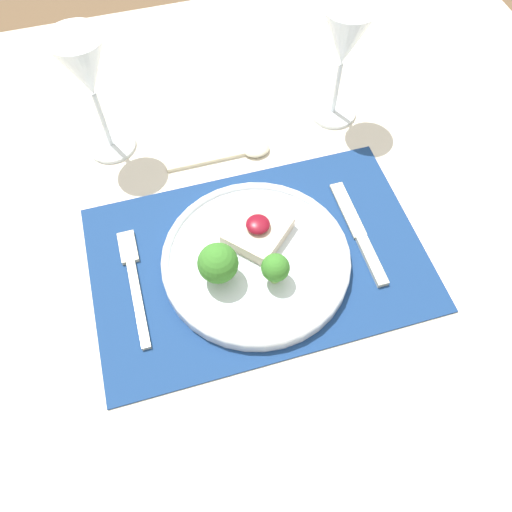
{
  "coord_description": "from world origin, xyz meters",
  "views": [
    {
      "loc": [
        -0.1,
        -0.34,
        1.33
      ],
      "look_at": [
        -0.01,
        -0.01,
        0.74
      ],
      "focal_mm": 35.0,
      "sensor_mm": 36.0,
      "label": 1
    }
  ],
  "objects_px": {
    "spoon": "(241,152)",
    "wine_glass_near": "(345,42)",
    "fork": "(134,278)",
    "wine_glass_far": "(86,73)",
    "dinner_plate": "(254,258)",
    "knife": "(361,239)"
  },
  "relations": [
    {
      "from": "wine_glass_far",
      "to": "spoon",
      "type": "bearing_deg",
      "value": -21.02
    },
    {
      "from": "fork",
      "to": "wine_glass_near",
      "type": "xyz_separation_m",
      "value": [
        0.38,
        0.23,
        0.13
      ]
    },
    {
      "from": "spoon",
      "to": "wine_glass_far",
      "type": "xyz_separation_m",
      "value": [
        -0.2,
        0.08,
        0.14
      ]
    },
    {
      "from": "spoon",
      "to": "wine_glass_near",
      "type": "relative_size",
      "value": 0.87
    },
    {
      "from": "wine_glass_near",
      "to": "wine_glass_far",
      "type": "relative_size",
      "value": 0.96
    },
    {
      "from": "dinner_plate",
      "to": "knife",
      "type": "xyz_separation_m",
      "value": [
        0.16,
        -0.0,
        -0.01
      ]
    },
    {
      "from": "wine_glass_near",
      "to": "spoon",
      "type": "bearing_deg",
      "value": -164.88
    },
    {
      "from": "dinner_plate",
      "to": "fork",
      "type": "xyz_separation_m",
      "value": [
        -0.17,
        0.02,
        -0.01
      ]
    },
    {
      "from": "spoon",
      "to": "knife",
      "type": "bearing_deg",
      "value": -62.67
    },
    {
      "from": "dinner_plate",
      "to": "spoon",
      "type": "xyz_separation_m",
      "value": [
        0.04,
        0.2,
        -0.01
      ]
    },
    {
      "from": "fork",
      "to": "wine_glass_far",
      "type": "bearing_deg",
      "value": 91.17
    },
    {
      "from": "fork",
      "to": "wine_glass_far",
      "type": "height_order",
      "value": "wine_glass_far"
    },
    {
      "from": "dinner_plate",
      "to": "wine_glass_far",
      "type": "xyz_separation_m",
      "value": [
        -0.16,
        0.28,
        0.13
      ]
    },
    {
      "from": "knife",
      "to": "spoon",
      "type": "height_order",
      "value": "spoon"
    },
    {
      "from": "spoon",
      "to": "wine_glass_far",
      "type": "bearing_deg",
      "value": 155.68
    },
    {
      "from": "dinner_plate",
      "to": "wine_glass_far",
      "type": "height_order",
      "value": "wine_glass_far"
    },
    {
      "from": "fork",
      "to": "knife",
      "type": "distance_m",
      "value": 0.33
    },
    {
      "from": "fork",
      "to": "wine_glass_far",
      "type": "xyz_separation_m",
      "value": [
        0.0,
        0.26,
        0.14
      ]
    },
    {
      "from": "fork",
      "to": "spoon",
      "type": "xyz_separation_m",
      "value": [
        0.2,
        0.18,
        -0.0
      ]
    },
    {
      "from": "knife",
      "to": "spoon",
      "type": "xyz_separation_m",
      "value": [
        -0.12,
        0.21,
        -0.0
      ]
    },
    {
      "from": "wine_glass_far",
      "to": "dinner_plate",
      "type": "bearing_deg",
      "value": -59.92
    },
    {
      "from": "knife",
      "to": "wine_glass_far",
      "type": "relative_size",
      "value": 0.9
    }
  ]
}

